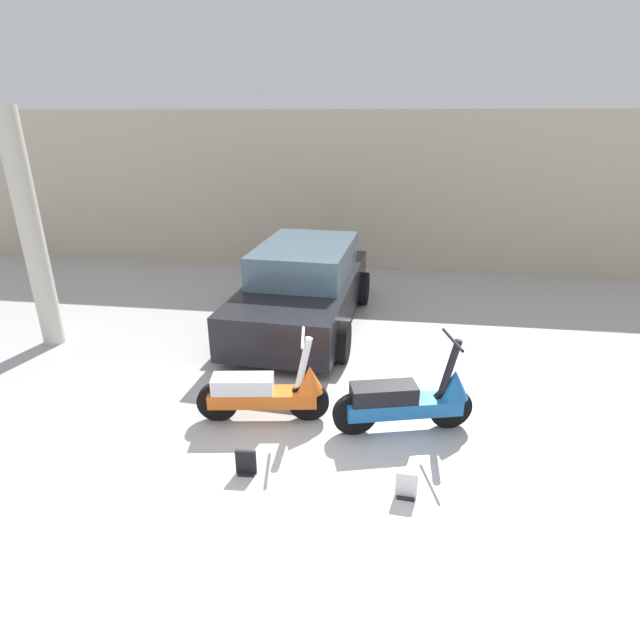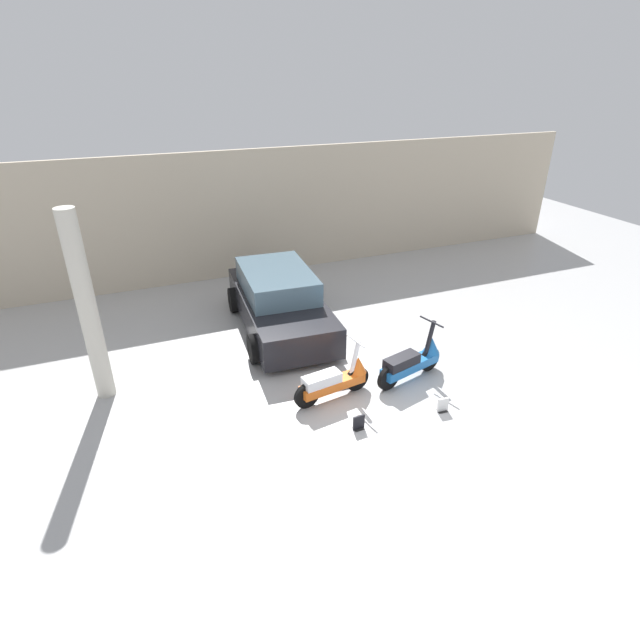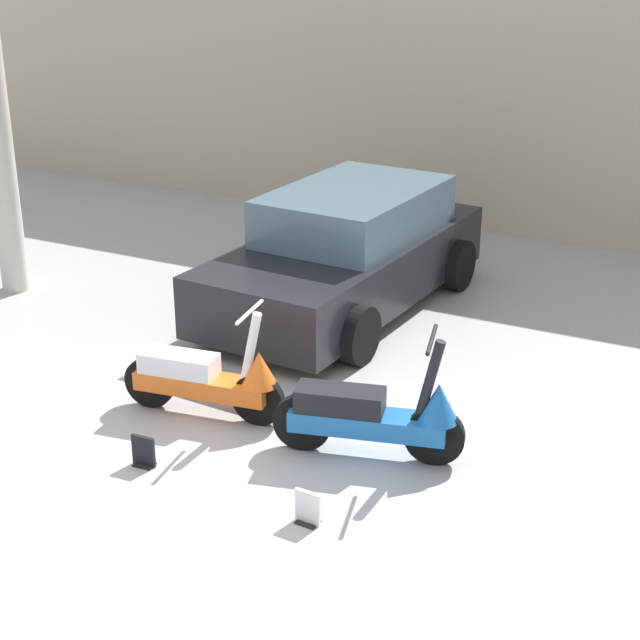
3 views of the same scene
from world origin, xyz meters
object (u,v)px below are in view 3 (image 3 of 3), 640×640
object	(u,v)px
car_rear_left	(347,253)
placard_near_left_scooter	(144,452)
scooter_front_left	(209,377)
scooter_front_right	(376,414)
placard_near_right_scooter	(308,509)

from	to	relation	value
car_rear_left	placard_near_left_scooter	size ratio (longest dim) A/B	15.25
scooter_front_left	car_rear_left	distance (m)	2.90
scooter_front_right	car_rear_left	size ratio (longest dim) A/B	0.38
placard_near_left_scooter	scooter_front_left	bearing A→B (deg)	89.61
placard_near_right_scooter	scooter_front_right	bearing A→B (deg)	87.65
scooter_front_left	placard_near_right_scooter	bearing A→B (deg)	-43.54
car_rear_left	placard_near_right_scooter	xyz separation A→B (m)	(1.61, -3.95, -0.51)
car_rear_left	scooter_front_right	bearing A→B (deg)	33.47
scooter_front_left	placard_near_left_scooter	size ratio (longest dim) A/B	5.71
scooter_front_left	scooter_front_right	size ratio (longest dim) A/B	0.98
scooter_front_right	placard_near_right_scooter	world-z (taller)	scooter_front_right
scooter_front_left	placard_near_right_scooter	distance (m)	1.87
scooter_front_right	placard_near_right_scooter	bearing A→B (deg)	-107.09
scooter_front_right	car_rear_left	distance (m)	3.32
placard_near_left_scooter	placard_near_right_scooter	bearing A→B (deg)	-4.36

